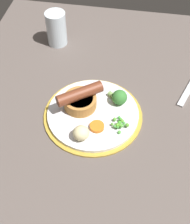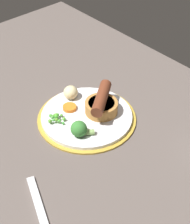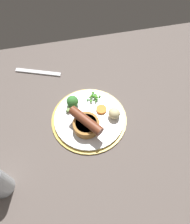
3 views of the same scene
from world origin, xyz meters
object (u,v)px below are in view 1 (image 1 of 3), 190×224
(sausage_pudding, at_px, (80,99))
(drinking_glass, at_px, (56,28))
(pea_pile, at_px, (120,124))
(broccoli_floret_near, at_px, (119,97))
(potato_chunk_0, at_px, (81,133))
(carrot_slice_4, at_px, (98,127))
(dinner_plate, at_px, (93,114))

(sausage_pudding, relative_size, drinking_glass, 1.06)
(pea_pile, relative_size, broccoli_floret_near, 1.01)
(potato_chunk_0, xyz_separation_m, carrot_slice_4, (-0.03, 0.03, -0.01))
(dinner_plate, distance_m, pea_pile, 0.08)
(sausage_pudding, relative_size, broccoli_floret_near, 2.12)
(carrot_slice_4, relative_size, drinking_glass, 0.33)
(potato_chunk_0, bearing_deg, drinking_glass, -157.53)
(sausage_pudding, bearing_deg, potato_chunk_0, 66.35)
(dinner_plate, height_order, pea_pile, pea_pile)
(drinking_glass, bearing_deg, carrot_slice_4, 29.54)
(sausage_pudding, distance_m, carrot_slice_4, 0.09)
(dinner_plate, xyz_separation_m, carrot_slice_4, (0.05, 0.02, 0.01))
(carrot_slice_4, bearing_deg, pea_pile, 104.39)
(sausage_pudding, distance_m, potato_chunk_0, 0.10)
(broccoli_floret_near, bearing_deg, potato_chunk_0, -83.42)
(dinner_plate, xyz_separation_m, broccoli_floret_near, (-0.04, 0.06, 0.03))
(dinner_plate, bearing_deg, sausage_pudding, -113.72)
(sausage_pudding, distance_m, drinking_glass, 0.29)
(dinner_plate, bearing_deg, potato_chunk_0, -9.72)
(pea_pile, xyz_separation_m, potato_chunk_0, (0.05, -0.08, 0.01))
(carrot_slice_4, bearing_deg, broccoli_floret_near, 157.12)
(broccoli_floret_near, relative_size, carrot_slice_4, 1.51)
(dinner_plate, height_order, carrot_slice_4, carrot_slice_4)
(pea_pile, distance_m, carrot_slice_4, 0.05)
(pea_pile, height_order, carrot_slice_4, pea_pile)
(potato_chunk_0, bearing_deg, dinner_plate, 170.28)
(sausage_pudding, bearing_deg, drinking_glass, -100.61)
(pea_pile, height_order, drinking_glass, drinking_glass)
(dinner_plate, bearing_deg, drinking_glass, -149.64)
(broccoli_floret_near, bearing_deg, carrot_slice_4, -76.00)
(dinner_plate, distance_m, broccoli_floret_near, 0.08)
(pea_pile, xyz_separation_m, drinking_glass, (-0.31, -0.23, 0.03))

